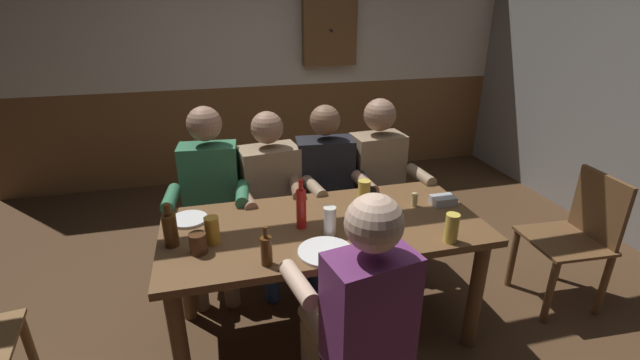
# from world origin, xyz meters

# --- Properties ---
(ground_plane) EXTENTS (6.42, 6.42, 0.00)m
(ground_plane) POSITION_xyz_m (0.00, 0.00, 0.00)
(ground_plane) COLOR #4C331E
(back_wall_upper) EXTENTS (5.35, 0.12, 1.46)m
(back_wall_upper) POSITION_xyz_m (0.00, 2.45, 1.74)
(back_wall_upper) COLOR silver
(back_wall_wainscot) EXTENTS (5.35, 0.12, 1.01)m
(back_wall_wainscot) POSITION_xyz_m (0.00, 2.45, 0.51)
(back_wall_wainscot) COLOR brown
(back_wall_wainscot) RESTS_ON ground_plane
(dining_table) EXTENTS (1.74, 0.81, 0.73)m
(dining_table) POSITION_xyz_m (0.00, -0.19, 0.62)
(dining_table) COLOR brown
(dining_table) RESTS_ON ground_plane
(person_0) EXTENTS (0.53, 0.52, 1.26)m
(person_0) POSITION_xyz_m (-0.59, 0.45, 0.69)
(person_0) COLOR #33724C
(person_0) RESTS_ON ground_plane
(person_1) EXTENTS (0.56, 0.58, 1.20)m
(person_1) POSITION_xyz_m (-0.19, 0.45, 0.67)
(person_1) COLOR #997F60
(person_1) RESTS_ON ground_plane
(person_2) EXTENTS (0.55, 0.54, 1.22)m
(person_2) POSITION_xyz_m (0.19, 0.44, 0.67)
(person_2) COLOR black
(person_2) RESTS_ON ground_plane
(person_3) EXTENTS (0.52, 0.54, 1.24)m
(person_3) POSITION_xyz_m (0.59, 0.45, 0.69)
(person_3) COLOR #997F60
(person_3) RESTS_ON ground_plane
(person_4) EXTENTS (0.53, 0.58, 1.22)m
(person_4) POSITION_xyz_m (-0.02, -0.81, 0.67)
(person_4) COLOR #6B2D66
(person_4) RESTS_ON ground_plane
(chair_empty_near_right) EXTENTS (0.47, 0.47, 0.88)m
(chair_empty_near_right) POSITION_xyz_m (1.63, -0.29, 0.48)
(chair_empty_near_right) COLOR brown
(chair_empty_near_right) RESTS_ON ground_plane
(table_candle) EXTENTS (0.04, 0.04, 0.08)m
(table_candle) POSITION_xyz_m (0.57, -0.11, 0.77)
(table_candle) COLOR #F9E08C
(table_candle) RESTS_ON dining_table
(condiment_caddy) EXTENTS (0.14, 0.10, 0.05)m
(condiment_caddy) POSITION_xyz_m (0.75, -0.13, 0.76)
(condiment_caddy) COLOR #B2B7BC
(condiment_caddy) RESTS_ON dining_table
(plate_0) EXTENTS (0.20, 0.20, 0.01)m
(plate_0) POSITION_xyz_m (-0.72, 0.04, 0.74)
(plate_0) COLOR white
(plate_0) RESTS_ON dining_table
(plate_1) EXTENTS (0.27, 0.27, 0.01)m
(plate_1) POSITION_xyz_m (-0.07, -0.47, 0.74)
(plate_1) COLOR white
(plate_1) RESTS_ON dining_table
(bottle_0) EXTENTS (0.07, 0.07, 0.23)m
(bottle_0) POSITION_xyz_m (-0.79, -0.21, 0.82)
(bottle_0) COLOR #593314
(bottle_0) RESTS_ON dining_table
(bottle_1) EXTENTS (0.05, 0.05, 0.28)m
(bottle_1) POSITION_xyz_m (-0.13, -0.19, 0.85)
(bottle_1) COLOR red
(bottle_1) RESTS_ON dining_table
(bottle_2) EXTENTS (0.05, 0.05, 0.20)m
(bottle_2) POSITION_xyz_m (-0.36, -0.49, 0.81)
(bottle_2) COLOR #593314
(bottle_2) RESTS_ON dining_table
(pint_glass_0) EXTENTS (0.08, 0.08, 0.10)m
(pint_glass_0) POSITION_xyz_m (-0.66, -0.31, 0.78)
(pint_glass_0) COLOR #4C2D19
(pint_glass_0) RESTS_ON dining_table
(pint_glass_1) EXTENTS (0.07, 0.07, 0.15)m
(pint_glass_1) POSITION_xyz_m (0.00, -0.30, 0.81)
(pint_glass_1) COLOR white
(pint_glass_1) RESTS_ON dining_table
(pint_glass_2) EXTENTS (0.07, 0.07, 0.15)m
(pint_glass_2) POSITION_xyz_m (0.24, -0.42, 0.81)
(pint_glass_2) COLOR #E5C64C
(pint_glass_2) RESTS_ON dining_table
(pint_glass_3) EXTENTS (0.08, 0.08, 0.11)m
(pint_glass_3) POSITION_xyz_m (0.33, 0.08, 0.79)
(pint_glass_3) COLOR #E5C64C
(pint_glass_3) RESTS_ON dining_table
(pint_glass_4) EXTENTS (0.07, 0.07, 0.14)m
(pint_glass_4) POSITION_xyz_m (-0.59, -0.23, 0.80)
(pint_glass_4) COLOR gold
(pint_glass_4) RESTS_ON dining_table
(pint_glass_5) EXTENTS (0.07, 0.07, 0.15)m
(pint_glass_5) POSITION_xyz_m (0.57, -0.52, 0.81)
(pint_glass_5) COLOR #E5C64C
(pint_glass_5) RESTS_ON dining_table
(wall_dart_cabinet) EXTENTS (0.56, 0.15, 0.70)m
(wall_dart_cabinet) POSITION_xyz_m (0.73, 2.32, 1.57)
(wall_dart_cabinet) COLOR brown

